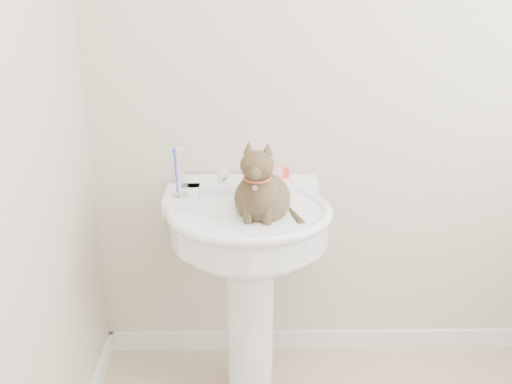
{
  "coord_description": "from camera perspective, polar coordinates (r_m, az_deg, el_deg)",
  "views": [
    {
      "loc": [
        -0.46,
        -1.22,
        1.72
      ],
      "look_at": [
        -0.43,
        0.79,
        0.91
      ],
      "focal_mm": 42.0,
      "sensor_mm": 36.0,
      "label": 1
    }
  ],
  "objects": [
    {
      "name": "toothbrush_cup",
      "position": [
        2.23,
        -7.27,
        0.74
      ],
      "size": [
        0.07,
        0.07,
        0.18
      ],
      "rotation": [
        0.0,
        0.0,
        -0.02
      ],
      "color": "silver",
      "rests_on": "pedestal_sink"
    },
    {
      "name": "faucet",
      "position": [
        2.33,
        -0.64,
        1.67
      ],
      "size": [
        0.28,
        0.12,
        0.14
      ],
      "color": "silver",
      "rests_on": "pedestal_sink"
    },
    {
      "name": "cat",
      "position": [
        2.14,
        0.58,
        -0.16
      ],
      "size": [
        0.22,
        0.28,
        0.41
      ],
      "rotation": [
        0.0,
        0.0,
        -0.2
      ],
      "color": "brown",
      "rests_on": "pedestal_sink"
    },
    {
      "name": "baseboard_back",
      "position": [
        2.89,
        8.7,
        -13.68
      ],
      "size": [
        2.2,
        0.02,
        0.09
      ],
      "primitive_type": "cube",
      "color": "white",
      "rests_on": "floor"
    },
    {
      "name": "wall_back",
      "position": [
        2.41,
        10.31,
        10.47
      ],
      "size": [
        2.2,
        0.0,
        2.5
      ],
      "primitive_type": null,
      "color": "beige",
      "rests_on": "ground"
    },
    {
      "name": "pedestal_sink",
      "position": [
        2.28,
        -0.66,
        -5.09
      ],
      "size": [
        0.63,
        0.62,
        0.87
      ],
      "color": "white",
      "rests_on": "floor"
    },
    {
      "name": "soap_bar",
      "position": [
        2.42,
        2.01,
        1.81
      ],
      "size": [
        0.1,
        0.07,
        0.03
      ],
      "primitive_type": "cube",
      "rotation": [
        0.0,
        0.0,
        0.13
      ],
      "color": "red",
      "rests_on": "pedestal_sink"
    }
  ]
}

